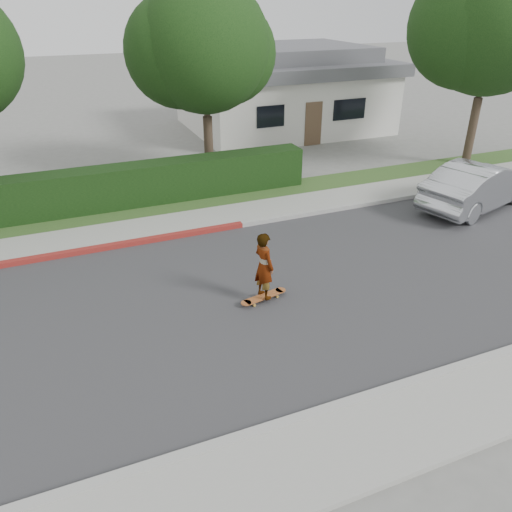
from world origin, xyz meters
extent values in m
plane|color=slate|center=(0.00, 0.00, 0.00)|extent=(120.00, 120.00, 0.00)
cube|color=#2D2D30|center=(0.00, 0.00, 0.01)|extent=(60.00, 8.00, 0.01)
cube|color=#9E9E99|center=(0.00, -4.10, 0.07)|extent=(60.00, 0.20, 0.15)
cube|color=gray|center=(0.00, -5.00, 0.06)|extent=(60.00, 1.60, 0.12)
cube|color=#9E9E99|center=(0.00, 4.10, 0.07)|extent=(60.00, 0.20, 0.15)
cube|color=maroon|center=(-5.00, 4.10, 0.08)|extent=(12.00, 0.21, 0.15)
cube|color=gray|center=(0.00, 5.00, 0.06)|extent=(60.00, 1.60, 0.12)
cube|color=#2D4C1E|center=(0.00, 6.60, 0.05)|extent=(60.00, 1.60, 0.10)
cube|color=black|center=(-3.00, 7.20, 0.75)|extent=(15.00, 1.00, 1.50)
cylinder|color=#33261C|center=(1.50, 9.00, 1.26)|extent=(0.36, 0.36, 2.52)
cylinder|color=#33261C|center=(1.50, 9.00, 3.15)|extent=(0.24, 0.24, 2.10)
sphere|color=black|center=(1.50, 9.00, 5.04)|extent=(4.80, 4.80, 4.80)
sphere|color=black|center=(0.70, 9.40, 4.84)|extent=(4.08, 4.08, 4.08)
sphere|color=black|center=(2.40, 9.30, 4.74)|extent=(3.84, 3.84, 3.84)
cylinder|color=#33261C|center=(12.50, 6.50, 1.44)|extent=(0.36, 0.36, 2.88)
cylinder|color=#33261C|center=(12.50, 6.50, 3.60)|extent=(0.24, 0.24, 2.40)
sphere|color=black|center=(12.50, 6.50, 5.76)|extent=(5.60, 5.60, 5.60)
sphere|color=black|center=(11.70, 6.90, 5.56)|extent=(4.76, 4.76, 4.76)
sphere|color=black|center=(13.40, 6.80, 5.46)|extent=(4.48, 4.48, 4.48)
cube|color=beige|center=(8.00, 16.00, 1.50)|extent=(10.00, 8.00, 3.00)
cube|color=#4C4C51|center=(8.00, 16.00, 3.30)|extent=(10.60, 8.60, 0.60)
cube|color=#4C4C51|center=(8.00, 16.00, 3.90)|extent=(8.40, 6.40, 0.80)
cube|color=black|center=(5.50, 11.98, 1.60)|extent=(1.40, 0.06, 1.00)
cube|color=black|center=(9.80, 11.98, 1.60)|extent=(1.80, 0.06, 1.00)
cube|color=brown|center=(7.80, 11.98, 1.05)|extent=(0.90, 0.06, 2.10)
cylinder|color=#B98932|center=(-0.38, -0.39, 0.05)|extent=(0.08, 0.05, 0.07)
cylinder|color=#B98932|center=(-0.42, -0.20, 0.05)|extent=(0.08, 0.05, 0.07)
cylinder|color=#B98932|center=(0.29, -0.25, 0.05)|extent=(0.08, 0.05, 0.07)
cylinder|color=#B98932|center=(0.25, -0.06, 0.05)|extent=(0.08, 0.05, 0.07)
cube|color=silver|center=(-0.40, -0.30, 0.09)|extent=(0.10, 0.21, 0.03)
cube|color=silver|center=(0.27, -0.15, 0.09)|extent=(0.10, 0.21, 0.03)
cube|color=brown|center=(-0.07, -0.22, 0.12)|extent=(1.06, 0.46, 0.02)
cylinder|color=brown|center=(-0.57, -0.33, 0.12)|extent=(0.30, 0.30, 0.02)
cylinder|color=brown|center=(0.44, -0.12, 0.12)|extent=(0.30, 0.30, 0.02)
imported|color=white|center=(-0.07, -0.22, 0.98)|extent=(0.54, 0.70, 1.70)
imported|color=silver|center=(9.23, 2.55, 0.81)|extent=(5.18, 3.01, 1.61)
camera|label=1|loc=(-4.19, -9.74, 6.71)|focal=35.00mm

